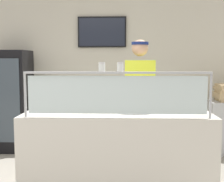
{
  "coord_description": "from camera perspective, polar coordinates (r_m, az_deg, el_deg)",
  "views": [
    {
      "loc": [
        1.06,
        -2.95,
        1.51
      ],
      "look_at": [
        0.93,
        0.43,
        1.17
      ],
      "focal_mm": 50.79,
      "sensor_mm": 36.0,
      "label": 1
    }
  ],
  "objects": [
    {
      "name": "parmesan_shaker",
      "position": [
        3.02,
        -1.83,
        4.26
      ],
      "size": [
        0.06,
        0.06,
        0.09
      ],
      "color": "white",
      "rests_on": "sneeze_guard"
    },
    {
      "name": "ground_plane",
      "position": [
        4.23,
        1.16,
        -15.22
      ],
      "size": [
        12.0,
        12.0,
        0.0
      ],
      "primitive_type": "plane",
      "color": "gray",
      "rests_on": "ground"
    },
    {
      "name": "shop_rear_unit",
      "position": [
        5.62,
        1.44,
        4.17
      ],
      "size": [
        6.38,
        0.13,
        2.7
      ],
      "color": "beige",
      "rests_on": "ground"
    },
    {
      "name": "pizza_server",
      "position": [
        3.4,
        4.77,
        -3.13
      ],
      "size": [
        0.11,
        0.29,
        0.01
      ],
      "primitive_type": "cube",
      "rotation": [
        0.0,
        0.0,
        -0.12
      ],
      "color": "#ADAFB7",
      "rests_on": "pizza_tray"
    },
    {
      "name": "pepper_flake_shaker",
      "position": [
        3.01,
        1.49,
        4.25
      ],
      "size": [
        0.06,
        0.06,
        0.09
      ],
      "color": "white",
      "rests_on": "sneeze_guard"
    },
    {
      "name": "worker_figure",
      "position": [
        4.07,
        5.05,
        -1.44
      ],
      "size": [
        0.41,
        0.5,
        1.76
      ],
      "color": "#23232D",
      "rests_on": "ground"
    },
    {
      "name": "pizza_tray",
      "position": [
        3.42,
        3.99,
        -3.45
      ],
      "size": [
        0.45,
        0.45,
        0.04
      ],
      "color": "#9EA0A8",
      "rests_on": "serving_counter"
    },
    {
      "name": "sneeze_guard",
      "position": [
        3.02,
        0.89,
        0.42
      ],
      "size": [
        1.8,
        0.06,
        0.45
      ],
      "color": "#B2B5BC",
      "rests_on": "serving_counter"
    },
    {
      "name": "serving_counter",
      "position": [
        3.5,
        0.99,
        -11.52
      ],
      "size": [
        1.98,
        0.78,
        0.95
      ],
      "primitive_type": "cube",
      "color": "silver",
      "rests_on": "ground"
    },
    {
      "name": "drink_fridge",
      "position": [
        5.56,
        -18.02,
        -1.6
      ],
      "size": [
        0.67,
        0.64,
        1.66
      ],
      "color": "black",
      "rests_on": "ground"
    }
  ]
}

